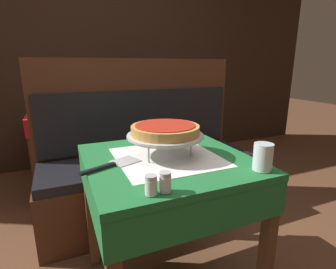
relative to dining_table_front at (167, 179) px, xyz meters
name	(u,v)px	position (x,y,z in m)	size (l,w,h in m)	color
dining_table_front	(167,179)	(0.00, 0.00, 0.00)	(0.72, 0.72, 0.72)	#1E6B33
dining_table_rear	(75,119)	(-0.29, 1.53, 0.02)	(0.79, 0.79, 0.73)	red
booth_bench	(148,173)	(0.14, 0.72, -0.28)	(1.54, 0.52, 1.17)	#4C2819
back_wall_panel	(95,58)	(0.00, 2.08, 0.59)	(6.00, 0.04, 2.40)	black
pizza_pan_stand	(165,136)	(0.00, 0.02, 0.20)	(0.35, 0.35, 0.10)	#ADADB2
deep_dish_pizza	(165,129)	(0.00, 0.02, 0.23)	(0.31, 0.31, 0.04)	#C68E47
pizza_server	(113,165)	(-0.25, -0.01, 0.11)	(0.27, 0.15, 0.01)	#BCBCC1
water_glass_near	(263,157)	(0.29, -0.29, 0.16)	(0.08, 0.08, 0.11)	silver
salt_shaker	(151,185)	(-0.19, -0.31, 0.14)	(0.04, 0.04, 0.07)	silver
pepper_shaker	(165,182)	(-0.14, -0.31, 0.14)	(0.04, 0.04, 0.07)	silver
napkin_holder	(152,131)	(0.04, 0.31, 0.15)	(0.10, 0.05, 0.09)	#B2B2B7
condiment_caddy	(84,102)	(-0.19, 1.64, 0.16)	(0.12, 0.12, 0.16)	black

